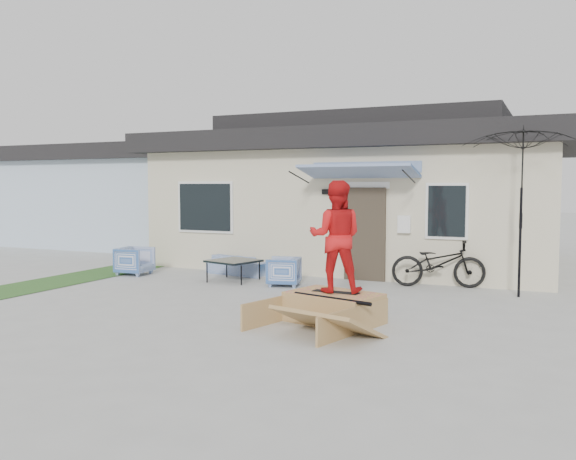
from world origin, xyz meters
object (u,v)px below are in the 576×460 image
at_px(loveseat, 239,261).
at_px(armchair_right, 284,270).
at_px(skateboard, 336,291).
at_px(skater, 336,235).
at_px(armchair_left, 135,259).
at_px(bicycle, 438,258).
at_px(coffee_table, 234,270).
at_px(patio_umbrella, 521,206).
at_px(skate_ramp, 334,308).

bearing_deg(loveseat, armchair_right, 157.72).
bearing_deg(skateboard, skater, 0.00).
height_order(armchair_left, bicycle, bicycle).
xyz_separation_m(loveseat, skateboard, (3.85, -3.85, 0.16)).
xyz_separation_m(armchair_left, coffee_table, (2.64, 0.14, -0.13)).
xyz_separation_m(patio_umbrella, skate_ramp, (-2.51, -3.48, -1.52)).
bearing_deg(patio_umbrella, armchair_right, -171.83).
bearing_deg(skate_ramp, skateboard, 90.00).
bearing_deg(armchair_right, bicycle, 97.40).
xyz_separation_m(armchair_right, skater, (2.17, -2.77, 1.03)).
bearing_deg(armchair_right, skateboard, 24.15).
relative_size(loveseat, bicycle, 0.83).
distance_m(loveseat, coffee_table, 1.04).
relative_size(armchair_right, skate_ramp, 0.37).
bearing_deg(coffee_table, skateboard, -39.87).
height_order(skate_ramp, skater, skater).
height_order(loveseat, coffee_table, loveseat).
distance_m(bicycle, skater, 4.12).
relative_size(loveseat, coffee_table, 1.68).
bearing_deg(armchair_left, loveseat, -68.63).
xyz_separation_m(armchair_left, armchair_right, (3.94, 0.02, -0.03)).
relative_size(armchair_left, skate_ramp, 0.41).
xyz_separation_m(patio_umbrella, skateboard, (-2.50, -3.44, -1.27)).
xyz_separation_m(armchair_left, patio_umbrella, (8.61, 0.69, 1.38)).
relative_size(patio_umbrella, skater, 1.32).
distance_m(coffee_table, bicycle, 4.48).
distance_m(armchair_left, skate_ramp, 6.71).
relative_size(bicycle, skateboard, 2.58).
xyz_separation_m(armchair_right, patio_umbrella, (4.67, 0.67, 1.41)).
bearing_deg(coffee_table, bicycle, 13.78).
distance_m(bicycle, skateboard, 4.06).
bearing_deg(bicycle, armchair_right, 96.95).
bearing_deg(skateboard, bicycle, 80.90).
bearing_deg(coffee_table, skater, -39.87).
distance_m(patio_umbrella, skateboard, 4.44).
bearing_deg(skate_ramp, armchair_right, 142.65).
xyz_separation_m(coffee_table, bicycle, (4.34, 1.06, 0.38)).
xyz_separation_m(armchair_left, skater, (6.11, -2.75, 1.00)).
height_order(armchair_left, coffee_table, armchair_left).
height_order(coffee_table, bicycle, bicycle).
bearing_deg(armchair_left, bicycle, -84.87).
relative_size(patio_umbrella, skateboard, 3.06).
bearing_deg(coffee_table, loveseat, 111.72).
distance_m(armchair_right, bicycle, 3.28).
bearing_deg(skater, bicycle, -117.85).
bearing_deg(coffee_table, armchair_left, -176.92).
distance_m(armchair_right, skateboard, 3.52).
height_order(loveseat, skate_ramp, loveseat).
height_order(bicycle, skate_ramp, bicycle).
bearing_deg(armchair_left, armchair_right, -94.43).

